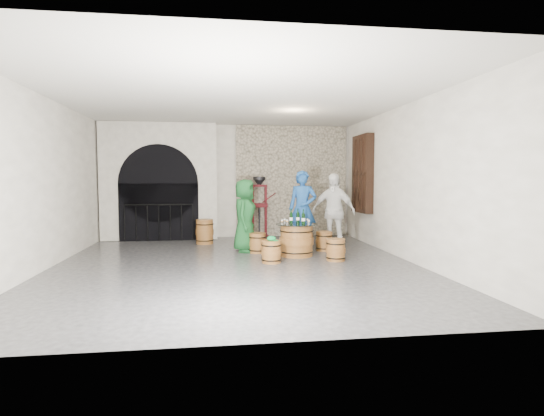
{
  "coord_description": "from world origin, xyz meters",
  "views": [
    {
      "loc": [
        -0.39,
        -8.19,
        1.68
      ],
      "look_at": [
        0.81,
        0.78,
        1.05
      ],
      "focal_mm": 28.0,
      "sensor_mm": 36.0,
      "label": 1
    }
  ],
  "objects": [
    {
      "name": "arched_opening",
      "position": [
        -1.9,
        3.74,
        1.58
      ],
      "size": [
        3.1,
        0.6,
        3.19
      ],
      "color": "beige",
      "rests_on": "ground"
    },
    {
      "name": "wall_right",
      "position": [
        3.5,
        0.0,
        1.6
      ],
      "size": [
        0.0,
        8.0,
        8.0
      ],
      "primitive_type": "plane",
      "rotation": [
        1.57,
        0.0,
        -1.57
      ],
      "color": "beige",
      "rests_on": "ground"
    },
    {
      "name": "barrel_stool_far",
      "position": [
        1.64,
        1.7,
        0.22
      ],
      "size": [
        0.41,
        0.41,
        0.45
      ],
      "color": "brown",
      "rests_on": "ground"
    },
    {
      "name": "wall_front",
      "position": [
        0.0,
        -4.0,
        1.6
      ],
      "size": [
        8.0,
        0.0,
        8.0
      ],
      "primitive_type": "plane",
      "rotation": [
        -1.57,
        0.0,
        0.0
      ],
      "color": "beige",
      "rests_on": "ground"
    },
    {
      "name": "tasting_glass_e",
      "position": [
        1.59,
        0.67,
        0.75
      ],
      "size": [
        0.05,
        0.05,
        0.1
      ],
      "primitive_type": null,
      "color": "#C37426",
      "rests_on": "barrel_table"
    },
    {
      "name": "tasting_glass_f",
      "position": [
        1.14,
        0.78,
        0.75
      ],
      "size": [
        0.05,
        0.05,
        0.1
      ],
      "primitive_type": null,
      "color": "#C37426",
      "rests_on": "barrel_table"
    },
    {
      "name": "barrel_stool_near_left",
      "position": [
        0.71,
        0.11,
        0.22
      ],
      "size": [
        0.41,
        0.41,
        0.45
      ],
      "color": "brown",
      "rests_on": "ground"
    },
    {
      "name": "barrel_stool_right",
      "position": [
        2.12,
        1.36,
        0.22
      ],
      "size": [
        0.41,
        0.41,
        0.45
      ],
      "color": "brown",
      "rests_on": "ground"
    },
    {
      "name": "barrel_table",
      "position": [
        1.35,
        0.8,
        0.35
      ],
      "size": [
        0.9,
        0.9,
        0.7
      ],
      "color": "brown",
      "rests_on": "ground"
    },
    {
      "name": "wall_back",
      "position": [
        0.0,
        4.0,
        1.6
      ],
      "size": [
        8.0,
        0.0,
        8.0
      ],
      "primitive_type": "plane",
      "rotation": [
        1.57,
        0.0,
        0.0
      ],
      "color": "beige",
      "rests_on": "ground"
    },
    {
      "name": "tasting_glass_a",
      "position": [
        1.02,
        0.76,
        0.75
      ],
      "size": [
        0.05,
        0.05,
        0.1
      ],
      "primitive_type": null,
      "color": "#C37426",
      "rests_on": "barrel_table"
    },
    {
      "name": "tasting_glass_c",
      "position": [
        1.12,
        0.98,
        0.75
      ],
      "size": [
        0.05,
        0.05,
        0.1
      ],
      "primitive_type": null,
      "color": "#C37426",
      "rests_on": "barrel_table"
    },
    {
      "name": "person_green",
      "position": [
        0.27,
        1.47,
        0.83
      ],
      "size": [
        0.72,
        0.92,
        1.66
      ],
      "primitive_type": "imported",
      "rotation": [
        0.0,
        0.0,
        1.31
      ],
      "color": "#13451D",
      "rests_on": "ground"
    },
    {
      "name": "control_box",
      "position": [
        2.05,
        3.86,
        1.35
      ],
      "size": [
        0.18,
        0.1,
        0.22
      ],
      "primitive_type": "cube",
      "color": "silver",
      "rests_on": "wall_back"
    },
    {
      "name": "person_blue",
      "position": [
        1.72,
        1.93,
        0.94
      ],
      "size": [
        0.78,
        0.62,
        1.88
      ],
      "primitive_type": "imported",
      "rotation": [
        0.0,
        0.0,
        -0.28
      ],
      "color": "navy",
      "rests_on": "ground"
    },
    {
      "name": "side_barrel",
      "position": [
        -0.67,
        2.79,
        0.31
      ],
      "size": [
        0.47,
        0.47,
        0.63
      ],
      "rotation": [
        0.0,
        0.0,
        -0.34
      ],
      "color": "brown",
      "rests_on": "ground"
    },
    {
      "name": "corking_press",
      "position": [
        0.83,
        3.65,
        1.01
      ],
      "size": [
        0.72,
        0.41,
        1.73
      ],
      "rotation": [
        0.0,
        0.0,
        0.06
      ],
      "color": "#430B11",
      "rests_on": "ground"
    },
    {
      "name": "person_white",
      "position": [
        2.38,
        1.55,
        0.9
      ],
      "size": [
        1.12,
        0.97,
        1.8
      ],
      "primitive_type": "imported",
      "rotation": [
        0.0,
        0.0,
        -0.62
      ],
      "color": "silver",
      "rests_on": "ground"
    },
    {
      "name": "tasting_glass_b",
      "position": [
        1.54,
        0.94,
        0.75
      ],
      "size": [
        0.05,
        0.05,
        0.1
      ],
      "primitive_type": null,
      "color": "#C37426",
      "rests_on": "barrel_table"
    },
    {
      "name": "tasting_glass_d",
      "position": [
        1.63,
        0.95,
        0.75
      ],
      "size": [
        0.05,
        0.05,
        0.1
      ],
      "primitive_type": null,
      "color": "#C37426",
      "rests_on": "barrel_table"
    },
    {
      "name": "green_cap",
      "position": [
        0.71,
        0.1,
        0.49
      ],
      "size": [
        0.23,
        0.18,
        0.1
      ],
      "color": "#0B7C36",
      "rests_on": "barrel_stool_near_left"
    },
    {
      "name": "wall_left",
      "position": [
        -3.5,
        0.0,
        1.6
      ],
      "size": [
        0.0,
        8.0,
        8.0
      ],
      "primitive_type": "plane",
      "rotation": [
        1.57,
        0.0,
        1.57
      ],
      "color": "beige",
      "rests_on": "ground"
    },
    {
      "name": "wine_bottle_center",
      "position": [
        1.48,
        0.69,
        0.83
      ],
      "size": [
        0.08,
        0.08,
        0.32
      ],
      "color": "black",
      "rests_on": "barrel_table"
    },
    {
      "name": "shuttered_window",
      "position": [
        3.38,
        2.4,
        1.8
      ],
      "size": [
        0.23,
        1.1,
        2.0
      ],
      "color": "black",
      "rests_on": "wall_right"
    },
    {
      "name": "stone_facing_panel",
      "position": [
        1.8,
        3.94,
        1.6
      ],
      "size": [
        3.2,
        0.12,
        3.18
      ],
      "primitive_type": "cube",
      "color": "#AFA38B",
      "rests_on": "ground"
    },
    {
      "name": "ceiling",
      "position": [
        0.0,
        0.0,
        3.2
      ],
      "size": [
        8.0,
        8.0,
        0.0
      ],
      "primitive_type": "plane",
      "rotation": [
        3.14,
        0.0,
        0.0
      ],
      "color": "beige",
      "rests_on": "wall_back"
    },
    {
      "name": "barrel_stool_near_right",
      "position": [
        2.05,
        0.16,
        0.22
      ],
      "size": [
        0.41,
        0.41,
        0.45
      ],
      "color": "brown",
      "rests_on": "ground"
    },
    {
      "name": "barrel_stool_left",
      "position": [
        0.55,
        1.3,
        0.22
      ],
      "size": [
        0.41,
        0.41,
        0.45
      ],
      "color": "brown",
      "rests_on": "ground"
    },
    {
      "name": "wine_bottle_left",
      "position": [
        1.24,
        0.86,
        0.83
      ],
      "size": [
        0.08,
        0.08,
        0.32
      ],
      "color": "black",
      "rests_on": "barrel_table"
    },
    {
      "name": "ground",
      "position": [
        0.0,
        0.0,
        0.0
      ],
      "size": [
        8.0,
        8.0,
        0.0
      ],
      "primitive_type": "plane",
      "color": "#2A2A2D",
      "rests_on": "ground"
    },
    {
      "name": "wine_bottle_right",
      "position": [
        1.4,
        0.89,
        0.83
      ],
      "size": [
        0.08,
        0.08,
        0.32
      ],
      "color": "black",
      "rests_on": "barrel_table"
    }
  ]
}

